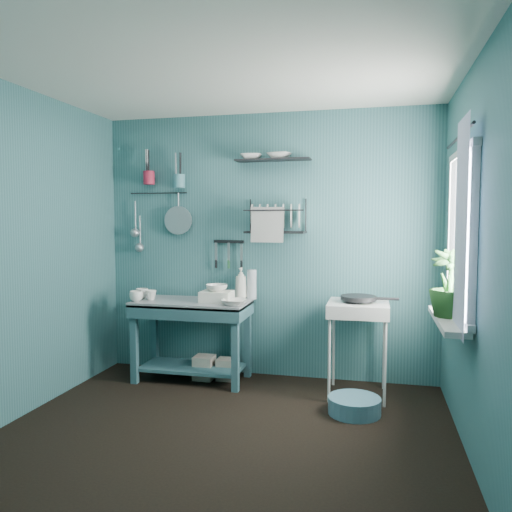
% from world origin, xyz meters
% --- Properties ---
extents(floor, '(3.20, 3.20, 0.00)m').
position_xyz_m(floor, '(0.00, 0.00, 0.00)').
color(floor, black).
rests_on(floor, ground).
extents(ceiling, '(3.20, 3.20, 0.00)m').
position_xyz_m(ceiling, '(0.00, 0.00, 2.50)').
color(ceiling, silver).
rests_on(ceiling, ground).
extents(wall_back, '(3.20, 0.00, 3.20)m').
position_xyz_m(wall_back, '(0.00, 1.50, 1.25)').
color(wall_back, '#326366').
rests_on(wall_back, ground).
extents(wall_front, '(3.20, 0.00, 3.20)m').
position_xyz_m(wall_front, '(0.00, -1.50, 1.25)').
color(wall_front, '#326366').
rests_on(wall_front, ground).
extents(wall_left, '(0.00, 3.00, 3.00)m').
position_xyz_m(wall_left, '(-1.60, 0.00, 1.25)').
color(wall_left, '#326366').
rests_on(wall_left, ground).
extents(wall_right, '(0.00, 3.00, 3.00)m').
position_xyz_m(wall_right, '(1.60, 0.00, 1.25)').
color(wall_right, '#326366').
rests_on(wall_right, ground).
extents(work_counter, '(1.13, 0.69, 0.75)m').
position_xyz_m(work_counter, '(-0.64, 1.17, 0.38)').
color(work_counter, '#2D575F').
rests_on(work_counter, floor).
extents(mug_left, '(0.12, 0.12, 0.10)m').
position_xyz_m(mug_left, '(-1.12, 1.01, 0.80)').
color(mug_left, white).
rests_on(mug_left, work_counter).
extents(mug_mid, '(0.14, 0.14, 0.09)m').
position_xyz_m(mug_mid, '(-1.02, 1.11, 0.80)').
color(mug_mid, white).
rests_on(mug_mid, work_counter).
extents(mug_right, '(0.17, 0.17, 0.10)m').
position_xyz_m(mug_right, '(-1.14, 1.17, 0.80)').
color(mug_right, white).
rests_on(mug_right, work_counter).
extents(wash_tub, '(0.28, 0.22, 0.10)m').
position_xyz_m(wash_tub, '(-0.39, 1.15, 0.80)').
color(wash_tub, silver).
rests_on(wash_tub, work_counter).
extents(tub_bowl, '(0.20, 0.19, 0.06)m').
position_xyz_m(tub_bowl, '(-0.39, 1.15, 0.88)').
color(tub_bowl, white).
rests_on(tub_bowl, wash_tub).
extents(soap_bottle, '(0.12, 0.12, 0.30)m').
position_xyz_m(soap_bottle, '(-0.22, 1.37, 0.90)').
color(soap_bottle, silver).
rests_on(soap_bottle, work_counter).
extents(water_bottle, '(0.09, 0.09, 0.28)m').
position_xyz_m(water_bottle, '(-0.12, 1.39, 0.89)').
color(water_bottle, silver).
rests_on(water_bottle, work_counter).
extents(counter_bowl, '(0.22, 0.22, 0.05)m').
position_xyz_m(counter_bowl, '(-0.19, 1.02, 0.78)').
color(counter_bowl, white).
rests_on(counter_bowl, work_counter).
extents(hotplate_stand, '(0.52, 0.52, 0.80)m').
position_xyz_m(hotplate_stand, '(0.88, 1.11, 0.40)').
color(hotplate_stand, silver).
rests_on(hotplate_stand, floor).
extents(frying_pan, '(0.30, 0.30, 0.03)m').
position_xyz_m(frying_pan, '(0.88, 1.11, 0.84)').
color(frying_pan, black).
rests_on(frying_pan, hotplate_stand).
extents(knife_strip, '(0.32, 0.07, 0.03)m').
position_xyz_m(knife_strip, '(-0.37, 1.47, 1.29)').
color(knife_strip, black).
rests_on(knife_strip, wall_back).
extents(dish_rack, '(0.56, 0.27, 0.32)m').
position_xyz_m(dish_rack, '(0.11, 1.37, 1.53)').
color(dish_rack, black).
rests_on(dish_rack, wall_back).
extents(upper_shelf, '(0.70, 0.20, 0.01)m').
position_xyz_m(upper_shelf, '(0.08, 1.40, 2.05)').
color(upper_shelf, black).
rests_on(upper_shelf, wall_back).
extents(shelf_bowl_left, '(0.24, 0.24, 0.05)m').
position_xyz_m(shelf_bowl_left, '(-0.13, 1.40, 2.09)').
color(shelf_bowl_left, white).
rests_on(shelf_bowl_left, upper_shelf).
extents(shelf_bowl_right, '(0.25, 0.25, 0.05)m').
position_xyz_m(shelf_bowl_right, '(0.14, 1.40, 2.07)').
color(shelf_bowl_right, white).
rests_on(shelf_bowl_right, upper_shelf).
extents(utensil_cup_magenta, '(0.11, 0.11, 0.13)m').
position_xyz_m(utensil_cup_magenta, '(-1.17, 1.42, 1.91)').
color(utensil_cup_magenta, '#B4213B').
rests_on(utensil_cup_magenta, wall_back).
extents(utensil_cup_teal, '(0.11, 0.11, 0.13)m').
position_xyz_m(utensil_cup_teal, '(-0.85, 1.42, 1.87)').
color(utensil_cup_teal, teal).
rests_on(utensil_cup_teal, wall_back).
extents(colander, '(0.28, 0.03, 0.28)m').
position_xyz_m(colander, '(-0.88, 1.45, 1.49)').
color(colander, '#A9ADB1').
rests_on(colander, wall_back).
extents(ladle_outer, '(0.01, 0.01, 0.30)m').
position_xyz_m(ladle_outer, '(-1.34, 1.46, 1.54)').
color(ladle_outer, '#A9ADB1').
rests_on(ladle_outer, wall_back).
extents(ladle_inner, '(0.01, 0.01, 0.30)m').
position_xyz_m(ladle_inner, '(-1.30, 1.46, 1.39)').
color(ladle_inner, '#A9ADB1').
rests_on(ladle_inner, wall_back).
extents(hook_rail, '(0.60, 0.01, 0.01)m').
position_xyz_m(hook_rail, '(-1.09, 1.47, 1.76)').
color(hook_rail, black).
rests_on(hook_rail, wall_back).
extents(window_glass, '(0.00, 1.10, 1.10)m').
position_xyz_m(window_glass, '(1.59, 0.45, 1.40)').
color(window_glass, white).
rests_on(window_glass, wall_right).
extents(windowsill, '(0.16, 0.95, 0.04)m').
position_xyz_m(windowsill, '(1.50, 0.45, 0.81)').
color(windowsill, silver).
rests_on(windowsill, wall_right).
extents(curtain, '(0.00, 1.35, 1.35)m').
position_xyz_m(curtain, '(1.52, 0.15, 1.45)').
color(curtain, white).
rests_on(curtain, wall_right).
extents(curtain_rod, '(0.02, 1.05, 0.02)m').
position_xyz_m(curtain_rod, '(1.54, 0.45, 2.05)').
color(curtain_rod, black).
rests_on(curtain_rod, wall_right).
extents(potted_plant, '(0.30, 0.30, 0.47)m').
position_xyz_m(potted_plant, '(1.51, 0.47, 1.06)').
color(potted_plant, '#275C24').
rests_on(potted_plant, windowsill).
extents(storage_tin_large, '(0.18, 0.18, 0.22)m').
position_xyz_m(storage_tin_large, '(-0.54, 1.22, 0.11)').
color(storage_tin_large, gray).
rests_on(storage_tin_large, floor).
extents(storage_tin_small, '(0.15, 0.15, 0.20)m').
position_xyz_m(storage_tin_small, '(-0.34, 1.25, 0.10)').
color(storage_tin_small, gray).
rests_on(storage_tin_small, floor).
extents(floor_basin, '(0.41, 0.41, 0.13)m').
position_xyz_m(floor_basin, '(0.87, 0.69, 0.07)').
color(floor_basin, teal).
rests_on(floor_basin, floor).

